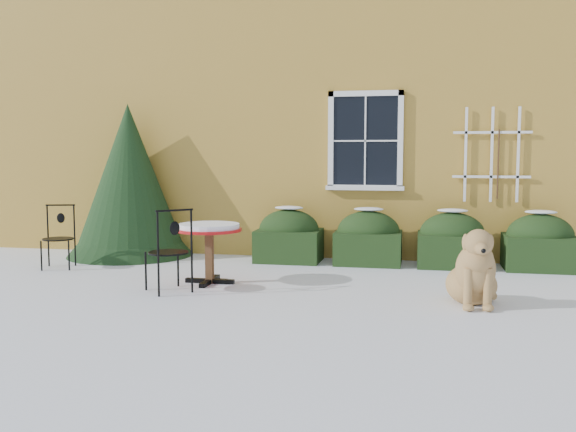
% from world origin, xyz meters
% --- Properties ---
extents(ground, '(80.00, 80.00, 0.00)m').
position_xyz_m(ground, '(0.00, 0.00, 0.00)').
color(ground, white).
rests_on(ground, ground).
extents(house, '(12.40, 8.40, 6.40)m').
position_xyz_m(house, '(0.00, 7.00, 3.22)').
color(house, gold).
rests_on(house, ground).
extents(hedge_row, '(4.95, 0.80, 0.91)m').
position_xyz_m(hedge_row, '(1.65, 2.55, 0.40)').
color(hedge_row, black).
rests_on(hedge_row, ground).
extents(evergreen_shrub, '(2.16, 2.16, 2.62)m').
position_xyz_m(evergreen_shrub, '(-3.13, 2.62, 1.05)').
color(evergreen_shrub, black).
rests_on(evergreen_shrub, ground).
extents(bistro_table, '(0.88, 0.88, 0.82)m').
position_xyz_m(bistro_table, '(-1.00, 0.55, 0.68)').
color(bistro_table, black).
rests_on(bistro_table, ground).
extents(patio_chair_near, '(0.67, 0.67, 1.08)m').
position_xyz_m(patio_chair_near, '(-1.32, -0.08, 0.54)').
color(patio_chair_near, black).
rests_on(patio_chair_near, ground).
extents(patio_chair_far, '(0.54, 0.54, 0.98)m').
position_xyz_m(patio_chair_far, '(-3.67, 1.23, 0.49)').
color(patio_chair_far, black).
rests_on(patio_chair_far, ground).
extents(dog, '(0.67, 1.06, 0.94)m').
position_xyz_m(dog, '(2.42, -0.08, 0.38)').
color(dog, tan).
rests_on(dog, ground).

